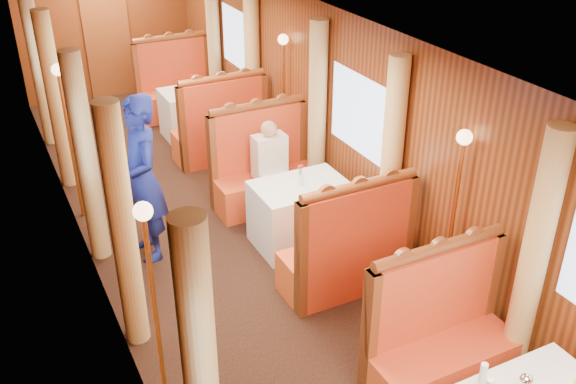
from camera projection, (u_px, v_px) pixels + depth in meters
floor at (241, 258)px, 7.19m from camera, size 3.00×12.00×0.01m
ceiling at (232, 36)px, 6.00m from camera, size 3.00×12.00×0.01m
wall_far at (106, 27)px, 11.31m from camera, size 3.00×0.01×2.50m
wall_left at (89, 188)px, 6.01m from camera, size 0.01×12.00×2.50m
wall_right at (360, 131)px, 7.19m from camera, size 0.01×12.00×2.50m
doorway_far at (108, 41)px, 11.40m from camera, size 0.80×0.04×2.00m
banquette_near_aft at (439, 344)px, 5.34m from camera, size 1.30×0.55×1.34m
table_mid at (301, 214)px, 7.31m from camera, size 1.05×0.72×0.75m
banquette_mid_fwd at (347, 255)px, 6.49m from camera, size 1.30×0.55×1.34m
banquette_mid_aft at (263, 174)px, 8.09m from camera, size 1.30×0.55×1.34m
table_far at (197, 113)px, 10.06m from camera, size 1.05×0.72×0.75m
banquette_far_fwd at (221, 133)px, 9.24m from camera, size 1.30×0.55×1.34m
banquette_far_aft at (177, 90)px, 10.83m from camera, size 1.30×0.55×1.34m
cup_outboard at (482, 382)px, 4.37m from camera, size 0.08×0.08×0.26m
rose_vase_mid at (301, 171)px, 7.04m from camera, size 0.06×0.06×0.36m
rose_vase_far at (192, 79)px, 9.80m from camera, size 0.06×0.06×0.36m
curtain_left_near_b at (201, 380)px, 3.95m from camera, size 0.22×0.22×2.35m
curtain_right_near_b at (533, 264)px, 5.04m from camera, size 0.22×0.22×2.35m
window_left_mid at (88, 168)px, 5.92m from camera, size 0.01×1.20×0.90m
curtain_left_mid_a at (123, 231)px, 5.48m from camera, size 0.22×0.22×2.35m
curtain_left_mid_b at (87, 160)px, 6.70m from camera, size 0.22×0.22×2.35m
window_right_mid at (360, 115)px, 7.09m from camera, size 0.01×1.20×0.90m
curtain_right_mid_a at (391, 167)px, 6.57m from camera, size 0.22×0.22×2.35m
curtain_right_mid_b at (317, 116)px, 7.79m from camera, size 0.22×0.22×2.35m
window_left_far at (35, 66)px, 8.66m from camera, size 0.01×1.20×0.90m
curtain_left_far_a at (56, 102)px, 8.22m from camera, size 0.22×0.22×2.35m
curtain_left_far_b at (39, 68)px, 9.45m from camera, size 0.22×0.22×2.35m
window_right_far at (238, 39)px, 9.84m from camera, size 0.01×1.20×0.90m
curtain_right_far_a at (253, 72)px, 9.31m from camera, size 0.22×0.22×2.35m
curtain_right_far_b at (214, 45)px, 10.54m from camera, size 0.22×0.22×2.35m
sconce_left_fore at (150, 271)px, 4.61m from camera, size 0.14×0.14×1.95m
sconce_right_fore at (457, 188)px, 5.71m from camera, size 0.14×0.14×1.95m
sconce_left_aft at (65, 112)px, 7.36m from camera, size 0.14×0.14×1.95m
sconce_right_aft at (283, 77)px, 8.46m from camera, size 0.14×0.14×1.95m
steward at (143, 179)px, 6.84m from camera, size 0.47×0.70×1.88m
passenger at (271, 158)px, 7.76m from camera, size 0.40×0.44×0.76m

